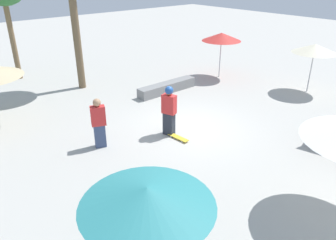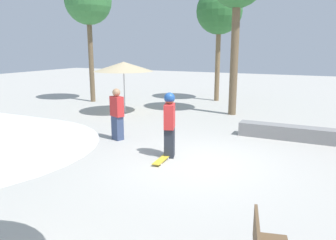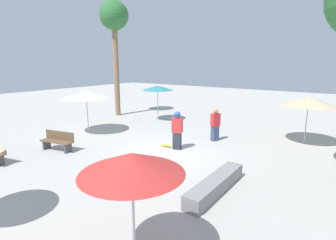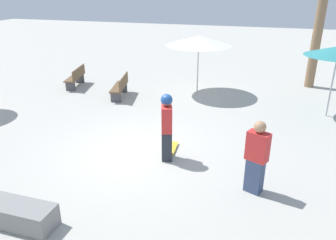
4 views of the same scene
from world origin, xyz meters
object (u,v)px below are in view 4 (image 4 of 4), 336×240
Objects in this scene: bench_far at (76,77)px; bystander_watching at (256,158)px; skater_main at (167,125)px; bench_near at (120,87)px; shade_umbrella_white at (199,41)px; skateboard at (172,148)px.

bystander_watching is at bearing -139.90° from bench_far.
bystander_watching is (2.22, -0.81, -0.12)m from skater_main.
bench_near is 1.00× the size of bench_far.
bench_near is at bearing -152.27° from shade_umbrella_white.
skater_main is 1.05× the size of bench_near.
shade_umbrella_white is (-0.48, 5.71, 1.19)m from skater_main.
bench_far is 1.01× the size of bystander_watching.
skater_main is at bearing -155.81° from bench_near.
skateboard is at bearing -84.78° from shade_umbrella_white.
bench_near is 7.46m from bystander_watching.
bystander_watching is at bearing -146.02° from bench_near.
bench_far is 5.56m from shade_umbrella_white.
bench_far is 9.85m from bystander_watching.
bench_near is 0.64× the size of shade_umbrella_white.
shade_umbrella_white is at bearing -75.54° from bench_near.
bench_near is at bearing 36.14° from skateboard.
bench_far is at bearing 59.79° from bench_near.
skateboard is (0.00, 0.48, -0.88)m from skater_main.
bench_far is at bearing 47.00° from skateboard.
skater_main reaches higher than bench_far.
skateboard is at bearing -19.12° from skater_main.
shade_umbrella_white reaches higher than bench_far.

